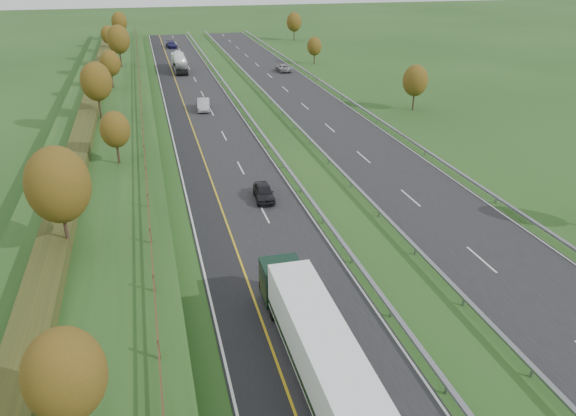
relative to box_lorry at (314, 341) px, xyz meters
name	(u,v)px	position (x,y,z in m)	size (l,w,h in m)	color
ground	(284,141)	(8.58, 41.02, -2.33)	(400.00, 400.00, 0.00)	#204518
near_carriageway	(213,134)	(0.58, 46.02, -2.31)	(10.50, 200.00, 0.04)	black
far_carriageway	(336,125)	(17.08, 46.02, -2.31)	(10.50, 200.00, 0.04)	black
hard_shoulder	(183,137)	(-3.17, 46.02, -2.31)	(3.00, 200.00, 0.04)	black
lane_markings	(263,131)	(6.98, 45.90, -2.28)	(26.75, 200.00, 0.01)	silver
embankment_left	(105,134)	(-12.42, 46.02, -1.33)	(12.00, 200.00, 2.00)	#204518
hedge_left	(86,123)	(-14.42, 46.02, 0.22)	(2.20, 180.00, 1.10)	#2C3716
fence_left	(142,119)	(-7.92, 45.61, 0.40)	(0.12, 189.06, 1.20)	#422B19
median_barrier_near	(257,127)	(6.28, 46.02, -1.72)	(0.32, 200.00, 0.71)	gray
median_barrier_far	(295,124)	(11.38, 46.02, -1.72)	(0.32, 200.00, 0.71)	gray
outer_barrier_far	(377,118)	(22.88, 46.02, -1.71)	(0.32, 200.00, 0.71)	gray
trees_left	(101,96)	(-12.06, 42.65, 4.04)	(6.64, 164.30, 7.66)	#2D2116
trees_far	(354,55)	(30.38, 75.23, 1.92)	(8.45, 118.60, 7.12)	#2D2116
box_lorry	(314,341)	(0.00, 0.00, 0.00)	(2.58, 16.28, 4.06)	black
road_tanker	(179,61)	(-0.11, 90.13, -0.47)	(2.40, 11.22, 3.46)	silver
car_dark_near	(264,192)	(2.45, 24.12, -1.57)	(1.70, 4.22, 1.44)	black
car_silver_mid	(204,104)	(0.87, 58.52, -1.47)	(1.74, 4.99, 1.64)	#A5A6AA
car_small_far	(171,45)	(0.20, 120.88, -1.55)	(2.07, 5.09, 1.48)	#181748
car_oncoming	(283,68)	(19.34, 84.55, -1.61)	(2.26, 4.91, 1.36)	#98989C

